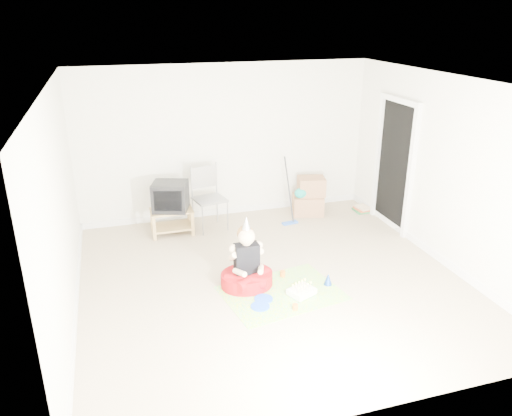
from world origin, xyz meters
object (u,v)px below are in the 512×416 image
object	(u,v)px
folding_chair	(210,199)
seated_woman	(247,271)
tv_stand	(172,219)
birthday_cake	(302,292)
crt_tv	(170,196)
cardboard_boxes	(309,197)

from	to	relation	value
folding_chair	seated_woman	world-z (taller)	folding_chair
tv_stand	birthday_cake	bearing A→B (deg)	-61.16
crt_tv	birthday_cake	size ratio (longest dim) A/B	1.37
folding_chair	seated_woman	xyz separation A→B (m)	(0.07, -1.97, -0.30)
seated_woman	tv_stand	bearing A→B (deg)	109.93
tv_stand	birthday_cake	distance (m)	2.71
birthday_cake	tv_stand	bearing A→B (deg)	118.84
cardboard_boxes	seated_woman	size ratio (longest dim) A/B	0.68
tv_stand	cardboard_boxes	size ratio (longest dim) A/B	1.00
folding_chair	crt_tv	bearing A→B (deg)	-177.48
folding_chair	cardboard_boxes	distance (m)	1.82
crt_tv	birthday_cake	bearing A→B (deg)	-42.43
seated_woman	birthday_cake	bearing A→B (deg)	-35.55
cardboard_boxes	birthday_cake	size ratio (longest dim) A/B	1.73
folding_chair	birthday_cake	world-z (taller)	folding_chair
crt_tv	folding_chair	size ratio (longest dim) A/B	0.50
seated_woman	birthday_cake	xyz separation A→B (m)	(0.60, -0.43, -0.17)
tv_stand	seated_woman	size ratio (longest dim) A/B	0.68
cardboard_boxes	birthday_cake	bearing A→B (deg)	-114.07
tv_stand	seated_woman	xyz separation A→B (m)	(0.70, -1.94, -0.03)
cardboard_boxes	seated_woman	world-z (taller)	seated_woman
tv_stand	birthday_cake	xyz separation A→B (m)	(1.30, -2.37, -0.21)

